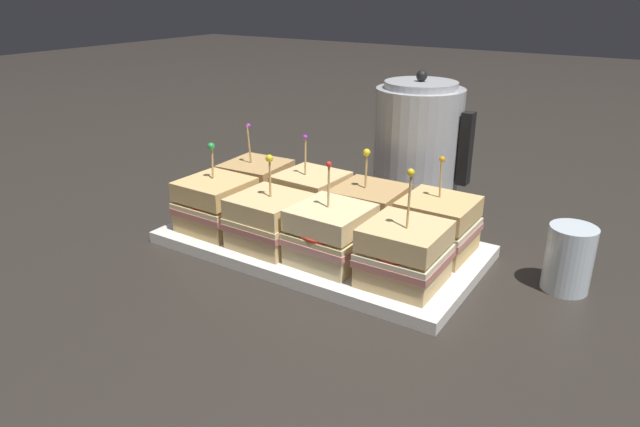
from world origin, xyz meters
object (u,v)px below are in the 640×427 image
sandwich_front_far_right (404,254)px  sandwich_back_center_right (369,211)px  kettle_steel (418,145)px  drinking_glass (569,259)px  sandwich_back_far_left (256,185)px  sandwich_back_far_right (437,226)px  serving_platter (320,244)px  sandwich_front_center_right (331,235)px  sandwich_front_far_left (216,205)px  sandwich_back_center_left (311,198)px  sandwich_front_center_left (270,221)px

sandwich_front_far_right → sandwich_back_center_right: (-0.11, 0.12, -0.00)m
sandwich_back_center_right → kettle_steel: size_ratio=0.57×
kettle_steel → drinking_glass: (0.32, -0.20, -0.07)m
sandwich_back_far_left → sandwich_back_far_right: (0.34, 0.00, -0.00)m
serving_platter → sandwich_back_far_right: bearing=18.4°
sandwich_front_center_right → sandwich_back_center_right: bearing=89.1°
serving_platter → sandwich_back_center_right: sandwich_back_center_right is taller
serving_platter → sandwich_back_center_right: 0.09m
sandwich_front_far_left → drinking_glass: size_ratio=1.53×
serving_platter → drinking_glass: size_ratio=5.32×
sandwich_front_far_right → drinking_glass: 0.23m
sandwich_back_center_right → sandwich_front_far_right: bearing=-45.2°
sandwich_front_far_right → drinking_glass: (0.18, 0.13, -0.01)m
kettle_steel → sandwich_front_far_left: bearing=-121.9°
sandwich_back_far_left → sandwich_back_center_right: bearing=0.9°
sandwich_back_far_right → sandwich_back_center_left: bearing=-179.5°
sandwich_back_far_right → sandwich_front_center_left: bearing=-152.8°
serving_platter → sandwich_back_far_left: (-0.17, 0.06, 0.05)m
sandwich_front_far_left → sandwich_back_center_left: size_ratio=0.95×
serving_platter → sandwich_front_center_left: bearing=-132.9°
sandwich_front_center_right → sandwich_back_center_left: 0.15m
sandwich_back_far_right → drinking_glass: (0.18, 0.02, -0.01)m
sandwich_front_far_left → sandwich_back_far_right: (0.34, 0.11, -0.00)m
sandwich_back_center_left → kettle_steel: kettle_steel is taller
kettle_steel → drinking_glass: bearing=-32.3°
sandwich_front_center_right → sandwich_back_far_left: sandwich_back_far_left is taller
sandwich_front_far_left → sandwich_front_center_left: (0.11, -0.00, -0.00)m
sandwich_back_center_left → drinking_glass: bearing=3.1°
sandwich_back_center_left → sandwich_front_center_left: bearing=-90.4°
sandwich_front_center_right → serving_platter: bearing=134.2°
serving_platter → kettle_steel: size_ratio=1.98×
sandwich_front_center_left → sandwich_back_center_left: (0.00, 0.11, 0.00)m
sandwich_front_far_left → sandwich_front_center_right: (0.22, 0.00, -0.00)m
sandwich_back_far_right → kettle_steel: (-0.13, 0.22, 0.05)m
sandwich_back_far_right → kettle_steel: bearing=121.0°
serving_platter → sandwich_back_center_right: bearing=46.6°
sandwich_back_center_right → drinking_glass: (0.30, 0.02, -0.01)m
serving_platter → sandwich_front_center_right: (0.05, -0.06, 0.05)m
sandwich_front_far_left → sandwich_back_center_left: sandwich_back_center_left is taller
serving_platter → sandwich_front_center_right: sandwich_front_center_right is taller
sandwich_back_center_right → sandwich_back_far_right: 0.12m
sandwich_front_center_left → kettle_steel: (0.09, 0.34, 0.06)m
sandwich_front_center_left → sandwich_back_far_right: sandwich_back_far_right is taller
sandwich_back_center_left → sandwich_back_far_right: (0.23, 0.00, 0.00)m
serving_platter → sandwich_back_far_right: (0.17, 0.06, 0.05)m
sandwich_front_center_right → sandwich_back_center_left: same height
drinking_glass → sandwich_front_far_left: bearing=-165.7°
serving_platter → sandwich_front_far_left: bearing=-161.7°
sandwich_front_center_left → sandwich_back_center_right: bearing=46.8°
drinking_glass → sandwich_front_far_right: bearing=-144.1°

